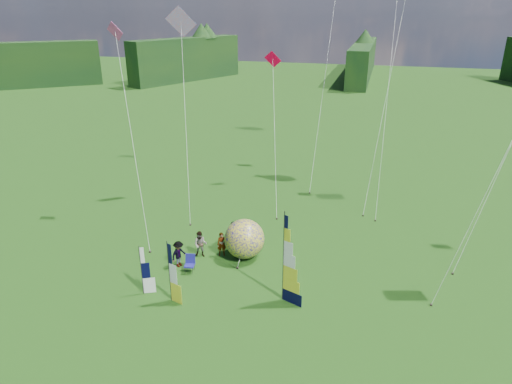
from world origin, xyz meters
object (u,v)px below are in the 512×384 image
(side_banner_far, at_px, (141,271))
(kite_whale, at_px, (392,50))
(spectator_b, at_px, (200,244))
(spectator_c, at_px, (179,254))
(spectator_d, at_px, (233,233))
(bol_inflatable, at_px, (244,239))
(spectator_a, at_px, (222,244))
(feather_banner_main, at_px, (283,259))
(camp_chair, at_px, (190,264))
(side_banner_left, at_px, (169,272))

(side_banner_far, bearing_deg, kite_whale, 33.03)
(spectator_b, distance_m, spectator_c, 1.66)
(side_banner_far, distance_m, spectator_d, 7.47)
(bol_inflatable, distance_m, kite_whale, 18.96)
(spectator_a, height_order, spectator_c, spectator_c)
(kite_whale, bearing_deg, spectator_c, -129.84)
(side_banner_far, height_order, spectator_c, side_banner_far)
(feather_banner_main, distance_m, spectator_b, 6.95)
(bol_inflatable, bearing_deg, spectator_b, -164.79)
(bol_inflatable, xyz_separation_m, spectator_d, (-1.26, 1.48, -0.47))
(bol_inflatable, height_order, spectator_b, bol_inflatable)
(side_banner_far, height_order, spectator_b, side_banner_far)
(spectator_b, xyz_separation_m, spectator_d, (1.43, 2.21, -0.08))
(side_banner_far, bearing_deg, spectator_a, 36.36)
(feather_banner_main, xyz_separation_m, bol_inflatable, (-3.30, 3.84, -1.29))
(side_banner_far, distance_m, spectator_b, 4.90)
(bol_inflatable, height_order, kite_whale, kite_whale)
(side_banner_far, xyz_separation_m, camp_chair, (1.61, 2.71, -0.90))
(spectator_a, bearing_deg, side_banner_left, -121.83)
(spectator_a, height_order, spectator_d, spectator_a)
(side_banner_far, distance_m, spectator_a, 5.86)
(side_banner_far, xyz_separation_m, spectator_a, (2.80, 5.11, -0.65))
(spectator_d, height_order, kite_whale, kite_whale)
(spectator_b, bearing_deg, spectator_c, -128.73)
(spectator_b, bearing_deg, feather_banner_main, -36.46)
(side_banner_left, distance_m, kite_whale, 24.02)
(feather_banner_main, height_order, spectator_c, feather_banner_main)
(side_banner_far, height_order, bol_inflatable, side_banner_far)
(side_banner_left, bearing_deg, spectator_a, 96.90)
(side_banner_far, bearing_deg, feather_banner_main, -13.61)
(spectator_a, relative_size, spectator_d, 1.00)
(side_banner_left, distance_m, bol_inflatable, 6.06)
(feather_banner_main, bearing_deg, spectator_c, -172.72)
(feather_banner_main, xyz_separation_m, camp_chair, (-5.93, 1.20, -2.00))
(bol_inflatable, relative_size, spectator_a, 1.59)
(camp_chair, bearing_deg, kite_whale, 48.03)
(bol_inflatable, bearing_deg, spectator_d, 130.42)
(spectator_b, bearing_deg, bol_inflatable, 6.17)
(kite_whale, bearing_deg, bol_inflatable, -124.01)
(side_banner_far, bearing_deg, bol_inflatable, 26.67)
(spectator_a, bearing_deg, kite_whale, 36.08)
(bol_inflatable, bearing_deg, kite_whale, 60.65)
(spectator_b, xyz_separation_m, camp_chair, (0.06, -1.91, -0.32))
(spectator_c, bearing_deg, side_banner_left, -141.82)
(spectator_a, xyz_separation_m, spectator_b, (-1.25, -0.50, 0.08))
(kite_whale, bearing_deg, side_banner_far, -126.73)
(camp_chair, bearing_deg, spectator_b, 82.03)
(camp_chair, bearing_deg, bol_inflatable, 35.40)
(spectator_b, bearing_deg, camp_chair, -97.33)
(feather_banner_main, relative_size, spectator_c, 3.01)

